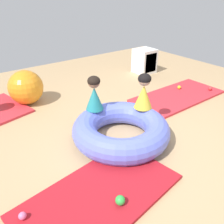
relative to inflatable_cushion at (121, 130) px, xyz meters
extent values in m
plane|color=tan|center=(0.14, -0.08, -0.16)|extent=(8.00, 8.00, 0.00)
cube|color=red|center=(1.74, 0.45, -0.14)|extent=(1.80, 0.86, 0.04)
cube|color=#B21923|center=(-0.79, -0.65, -0.14)|extent=(1.74, 1.10, 0.04)
torus|color=#6070E5|center=(0.00, 0.00, 0.00)|extent=(1.31, 1.31, 0.33)
cone|color=yellow|center=(0.46, 0.08, 0.33)|extent=(0.36, 0.36, 0.34)
sphere|color=tan|center=(0.46, 0.08, 0.58)|extent=(0.17, 0.17, 0.17)
ellipsoid|color=black|center=(0.46, 0.08, 0.60)|extent=(0.18, 0.18, 0.14)
cone|color=teal|center=(-0.11, 0.45, 0.33)|extent=(0.27, 0.27, 0.33)
sphere|color=#936647|center=(-0.11, 0.45, 0.56)|extent=(0.16, 0.16, 0.16)
ellipsoid|color=black|center=(-0.11, 0.45, 0.58)|extent=(0.18, 0.18, 0.14)
sphere|color=green|center=(-0.70, -0.87, -0.08)|extent=(0.10, 0.10, 0.10)
sphere|color=pink|center=(-1.50, -0.48, -0.09)|extent=(0.07, 0.07, 0.07)
sphere|color=red|center=(2.44, 0.22, -0.09)|extent=(0.07, 0.07, 0.07)
sphere|color=yellow|center=(2.00, 0.64, -0.09)|extent=(0.07, 0.07, 0.07)
sphere|color=orange|center=(-0.61, 1.90, 0.14)|extent=(0.60, 0.60, 0.60)
cube|color=white|center=(2.23, 1.89, 0.12)|extent=(0.44, 0.44, 0.56)
cube|color=#2D2D33|center=(2.23, 1.77, 0.12)|extent=(0.34, 0.20, 0.44)
camera|label=1|loc=(-1.71, -2.09, 1.72)|focal=38.13mm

